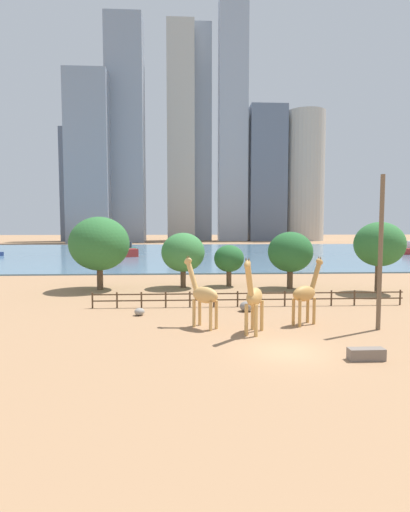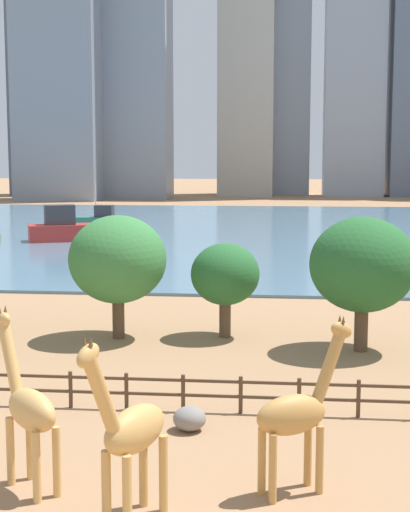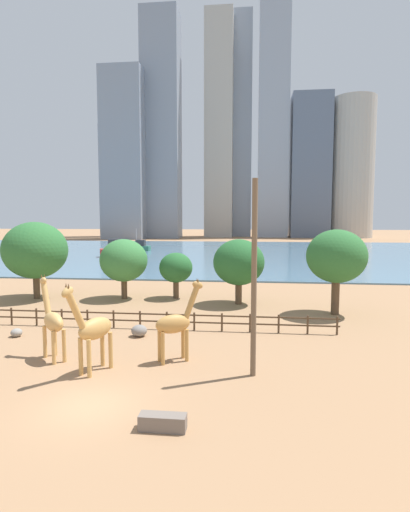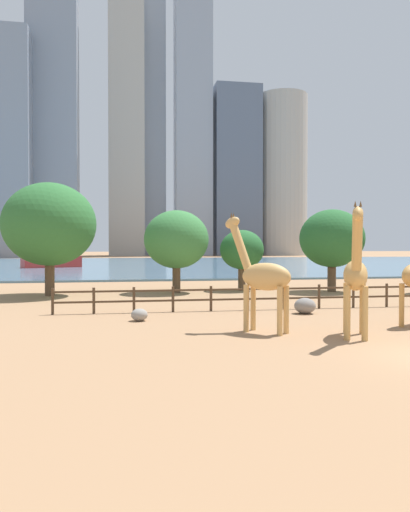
# 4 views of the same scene
# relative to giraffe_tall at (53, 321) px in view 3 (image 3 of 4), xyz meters

# --- Properties ---
(ground_plane) EXTENTS (400.00, 400.00, 0.00)m
(ground_plane) POSITION_rel_giraffe_tall_xyz_m (4.27, 74.67, -2.21)
(ground_plane) COLOR #9E7551
(harbor_water) EXTENTS (180.00, 86.00, 0.20)m
(harbor_water) POSITION_rel_giraffe_tall_xyz_m (4.27, 71.67, -2.11)
(harbor_water) COLOR slate
(harbor_water) RESTS_ON ground
(giraffe_tall) EXTENTS (2.53, 2.46, 4.74)m
(giraffe_tall) POSITION_rel_giraffe_tall_xyz_m (0.00, 0.00, 0.00)
(giraffe_tall) COLOR tan
(giraffe_tall) RESTS_ON ground
(giraffe_companion) EXTENTS (1.88, 3.16, 4.92)m
(giraffe_companion) POSITION_rel_giraffe_tall_xyz_m (3.06, -1.70, 0.10)
(giraffe_companion) COLOR tan
(giraffe_companion) RESTS_ON ground
(giraffe_young) EXTENTS (2.76, 1.98, 4.63)m
(giraffe_young) POSITION_rel_giraffe_tall_xyz_m (7.00, 0.45, -0.05)
(giraffe_young) COLOR #C18C47
(giraffe_young) RESTS_ON ground
(utility_pole) EXTENTS (0.28, 0.28, 9.96)m
(utility_pole) POSITION_rel_giraffe_tall_xyz_m (11.29, -1.17, 2.77)
(utility_pole) COLOR brown
(utility_pole) RESTS_ON ground
(boulder_near_fence) EXTENTS (1.07, 1.05, 0.79)m
(boulder_near_fence) POSITION_rel_giraffe_tall_xyz_m (3.65, 4.81, -1.82)
(boulder_near_fence) COLOR gray
(boulder_near_fence) RESTS_ON ground
(boulder_by_pole) EXTENTS (0.75, 0.75, 0.56)m
(boulder_by_pole) POSITION_rel_giraffe_tall_xyz_m (-4.61, 3.82, -1.93)
(boulder_by_pole) COLOR gray
(boulder_by_pole) RESTS_ON ground
(feeding_trough) EXTENTS (1.80, 0.60, 0.60)m
(feeding_trough) POSITION_rel_giraffe_tall_xyz_m (7.85, -6.86, -1.91)
(feeding_trough) COLOR #72665B
(feeding_trough) RESTS_ON ground
(enclosure_fence) EXTENTS (26.12, 0.14, 1.30)m
(enclosure_fence) POSITION_rel_giraffe_tall_xyz_m (4.24, 6.67, -1.46)
(enclosure_fence) COLOR #4C3826
(enclosure_fence) RESTS_ON ground
(tree_left_large) EXTENTS (4.69, 4.69, 5.97)m
(tree_left_large) POSITION_rel_giraffe_tall_xyz_m (-1.34, 17.18, 1.63)
(tree_left_large) COLOR brown
(tree_left_large) RESTS_ON ground
(tree_center_broad) EXTENTS (6.25, 6.25, 7.67)m
(tree_center_broad) POSITION_rel_giraffe_tall_xyz_m (-10.09, 16.29, 2.63)
(tree_center_broad) COLOR brown
(tree_center_broad) RESTS_ON ground
(tree_right_tall) EXTENTS (4.76, 4.76, 6.09)m
(tree_right_tall) POSITION_rel_giraffe_tall_xyz_m (10.09, 15.91, 1.71)
(tree_right_tall) COLOR brown
(tree_right_tall) RESTS_ON ground
(tree_left_small) EXTENTS (3.33, 3.33, 4.60)m
(tree_left_small) POSITION_rel_giraffe_tall_xyz_m (3.76, 17.99, 0.85)
(tree_left_small) COLOR brown
(tree_left_small) RESTS_ON ground
(tree_right_small) EXTENTS (4.92, 4.92, 7.11)m
(tree_right_small) POSITION_rel_giraffe_tall_xyz_m (18.23, 12.76, 2.64)
(tree_right_small) COLOR brown
(tree_right_small) RESTS_ON ground
(boat_sailboat) EXTENTS (4.55, 3.03, 1.88)m
(boat_sailboat) POSITION_rel_giraffe_tall_xyz_m (-42.62, 63.02, -1.37)
(boat_sailboat) COLOR navy
(boat_sailboat) RESTS_ON harbor_water
(boat_tug) EXTENTS (6.09, 2.39, 5.41)m
(boat_tug) POSITION_rel_giraffe_tall_xyz_m (-15.77, 73.26, -1.11)
(boat_tug) COLOR #337259
(boat_tug) RESTS_ON harbor_water
(boat_barge) EXTENTS (8.80, 5.82, 3.64)m
(boat_barge) POSITION_rel_giraffe_tall_xyz_m (-15.35, 57.90, -0.77)
(boat_barge) COLOR #B22D28
(boat_barge) RESTS_ON harbor_water
(skyline_tower_needle) EXTENTS (11.81, 15.36, 93.83)m
(skyline_tower_needle) POSITION_rel_giraffe_tall_xyz_m (-2.27, 155.24, 44.70)
(skyline_tower_needle) COLOR #ADA89E
(skyline_tower_needle) RESTS_ON ground
(skyline_block_central) EXTENTS (8.60, 12.60, 96.81)m
(skyline_block_central) POSITION_rel_giraffe_tall_xyz_m (7.29, 162.84, 46.19)
(skyline_block_central) COLOR #939EAD
(skyline_block_central) RESTS_ON ground
(skyline_tower_glass) EXTENTS (16.27, 15.00, 59.71)m
(skyline_tower_glass) POSITION_rel_giraffe_tall_xyz_m (36.39, 156.05, 27.64)
(skyline_tower_glass) COLOR slate
(skyline_tower_glass) RESTS_ON ground
(skyline_block_left) EXTENTS (9.67, 11.68, 48.14)m
(skyline_block_left) POSITION_rel_giraffe_tall_xyz_m (-48.49, 151.84, 21.86)
(skyline_block_left) COLOR slate
(skyline_block_left) RESTS_ON ground
(skyline_block_right) EXTENTS (17.75, 17.75, 57.50)m
(skyline_block_right) POSITION_rel_giraffe_tall_xyz_m (53.53, 154.19, 26.54)
(skyline_block_right) COLOR #ADA89E
(skyline_block_right) RESTS_ON ground
(skyline_tower_short) EXTENTS (16.05, 13.92, 65.13)m
(skyline_tower_short) POSITION_rel_giraffe_tall_xyz_m (-37.78, 133.60, 30.35)
(skyline_tower_short) COLOR gray
(skyline_tower_short) RESTS_ON ground
(skyline_block_wide) EXTENTS (14.79, 11.18, 89.57)m
(skyline_block_wide) POSITION_rel_giraffe_tall_xyz_m (-24.61, 140.50, 42.57)
(skyline_block_wide) COLOR gray
(skyline_block_wide) RESTS_ON ground
(skyline_tower_far) EXTENTS (12.62, 9.11, 105.26)m
(skyline_tower_far) POSITION_rel_giraffe_tall_xyz_m (20.79, 154.17, 50.42)
(skyline_tower_far) COLOR #939EAD
(skyline_tower_far) RESTS_ON ground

